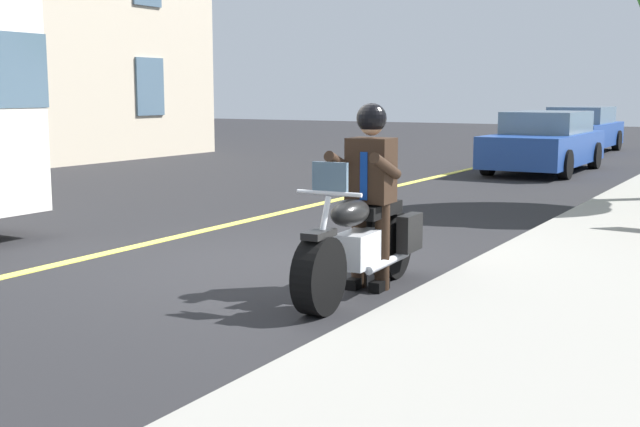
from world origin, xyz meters
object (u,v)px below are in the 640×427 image
(car_silver, at_px, (545,142))
(rider_main, at_px, (370,179))
(motorcycle_main, at_px, (362,245))
(car_dark, at_px, (580,130))

(car_silver, bearing_deg, rider_main, 7.67)
(motorcycle_main, xyz_separation_m, car_silver, (-12.56, -1.68, 0.24))
(rider_main, height_order, car_silver, rider_main)
(motorcycle_main, relative_size, rider_main, 1.27)
(car_dark, bearing_deg, rider_main, 7.13)
(car_silver, bearing_deg, car_dark, -173.84)
(car_silver, xyz_separation_m, car_dark, (-6.87, -0.74, 0.00))
(car_dark, bearing_deg, car_silver, 6.16)
(car_silver, height_order, car_dark, same)
(car_silver, distance_m, car_dark, 6.91)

